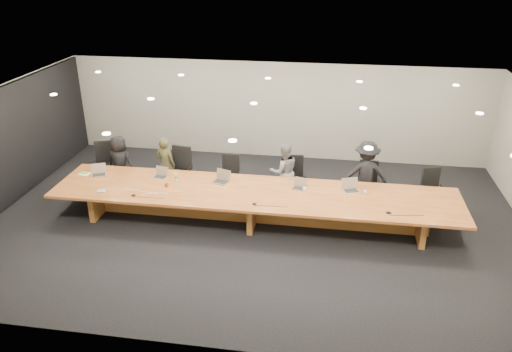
# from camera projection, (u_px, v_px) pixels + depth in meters

# --- Properties ---
(ground) EXTENTS (12.00, 12.00, 0.00)m
(ground) POSITION_uv_depth(u_px,v_px,m) (254.00, 221.00, 11.34)
(ground) COLOR black
(ground) RESTS_ON ground
(back_wall) EXTENTS (12.00, 0.02, 2.80)m
(back_wall) POSITION_uv_depth(u_px,v_px,m) (276.00, 111.00, 14.35)
(back_wall) COLOR #B4B0A4
(back_wall) RESTS_ON ground
(left_wall_panel) EXTENTS (0.08, 7.84, 2.74)m
(left_wall_panel) POSITION_uv_depth(u_px,v_px,m) (2.00, 150.00, 11.61)
(left_wall_panel) COLOR black
(left_wall_panel) RESTS_ON ground
(conference_table) EXTENTS (9.00, 1.80, 0.75)m
(conference_table) POSITION_uv_depth(u_px,v_px,m) (254.00, 201.00, 11.12)
(conference_table) COLOR brown
(conference_table) RESTS_ON ground
(chair_far_left) EXTENTS (0.75, 0.75, 1.17)m
(chair_far_left) POSITION_uv_depth(u_px,v_px,m) (105.00, 164.00, 12.86)
(chair_far_left) COLOR black
(chair_far_left) RESTS_ON ground
(chair_left) EXTENTS (0.70, 0.70, 1.20)m
(chair_left) POSITION_uv_depth(u_px,v_px,m) (179.00, 171.00, 12.45)
(chair_left) COLOR black
(chair_left) RESTS_ON ground
(chair_mid_left) EXTENTS (0.54, 0.54, 1.05)m
(chair_mid_left) POSITION_uv_depth(u_px,v_px,m) (229.00, 176.00, 12.33)
(chair_mid_left) COLOR black
(chair_mid_left) RESTS_ON ground
(chair_mid_right) EXTENTS (0.61, 0.61, 1.07)m
(chair_mid_right) POSITION_uv_depth(u_px,v_px,m) (294.00, 178.00, 12.22)
(chair_mid_right) COLOR black
(chair_mid_right) RESTS_ON ground
(chair_right) EXTENTS (0.57, 0.57, 1.07)m
(chair_right) POSITION_uv_depth(u_px,v_px,m) (367.00, 183.00, 11.92)
(chair_right) COLOR black
(chair_right) RESTS_ON ground
(chair_far_right) EXTENTS (0.65, 0.65, 1.04)m
(chair_far_right) POSITION_uv_depth(u_px,v_px,m) (433.00, 190.00, 11.62)
(chair_far_right) COLOR black
(chair_far_right) RESTS_ON ground
(person_a) EXTENTS (0.75, 0.54, 1.43)m
(person_a) POSITION_uv_depth(u_px,v_px,m) (120.00, 163.00, 12.60)
(person_a) COLOR black
(person_a) RESTS_ON ground
(person_b) EXTENTS (0.59, 0.45, 1.43)m
(person_b) POSITION_uv_depth(u_px,v_px,m) (166.00, 164.00, 12.53)
(person_b) COLOR #33321C
(person_b) RESTS_ON ground
(person_c) EXTENTS (0.86, 0.77, 1.46)m
(person_c) POSITION_uv_depth(u_px,v_px,m) (284.00, 172.00, 12.08)
(person_c) COLOR slate
(person_c) RESTS_ON ground
(person_d) EXTENTS (1.09, 0.69, 1.61)m
(person_d) POSITION_uv_depth(u_px,v_px,m) (366.00, 173.00, 11.80)
(person_d) COLOR black
(person_d) RESTS_ON ground
(laptop_a) EXTENTS (0.41, 0.36, 0.27)m
(laptop_a) POSITION_uv_depth(u_px,v_px,m) (98.00, 170.00, 11.77)
(laptop_a) COLOR tan
(laptop_a) RESTS_ON conference_table
(laptop_b) EXTENTS (0.36, 0.29, 0.25)m
(laptop_b) POSITION_uv_depth(u_px,v_px,m) (160.00, 173.00, 11.67)
(laptop_b) COLOR #C3AF95
(laptop_b) RESTS_ON conference_table
(laptop_c) EXTENTS (0.44, 0.38, 0.29)m
(laptop_c) POSITION_uv_depth(u_px,v_px,m) (220.00, 177.00, 11.41)
(laptop_c) COLOR tan
(laptop_c) RESTS_ON conference_table
(laptop_d) EXTENTS (0.36, 0.30, 0.24)m
(laptop_d) POSITION_uv_depth(u_px,v_px,m) (299.00, 184.00, 11.12)
(laptop_d) COLOR tan
(laptop_d) RESTS_ON conference_table
(laptop_e) EXTENTS (0.43, 0.37, 0.29)m
(laptop_e) POSITION_uv_depth(u_px,v_px,m) (352.00, 186.00, 10.98)
(laptop_e) COLOR #BFAD92
(laptop_e) RESTS_ON conference_table
(water_bottle) EXTENTS (0.08, 0.08, 0.20)m
(water_bottle) POSITION_uv_depth(u_px,v_px,m) (176.00, 177.00, 11.49)
(water_bottle) COLOR #ACBDB9
(water_bottle) RESTS_ON conference_table
(amber_mug) EXTENTS (0.08, 0.08, 0.09)m
(amber_mug) POSITION_uv_depth(u_px,v_px,m) (167.00, 185.00, 11.24)
(amber_mug) COLOR brown
(amber_mug) RESTS_ON conference_table
(paper_cup_near) EXTENTS (0.08, 0.08, 0.09)m
(paper_cup_near) POSITION_uv_depth(u_px,v_px,m) (304.00, 189.00, 11.04)
(paper_cup_near) COLOR white
(paper_cup_near) RESTS_ON conference_table
(paper_cup_far) EXTENTS (0.09, 0.09, 0.09)m
(paper_cup_far) POSITION_uv_depth(u_px,v_px,m) (365.00, 193.00, 10.90)
(paper_cup_far) COLOR silver
(paper_cup_far) RESTS_ON conference_table
(notepad) EXTENTS (0.28, 0.24, 0.01)m
(notepad) POSITION_uv_depth(u_px,v_px,m) (84.00, 174.00, 11.90)
(notepad) COLOR white
(notepad) RESTS_ON conference_table
(lime_gadget) EXTENTS (0.17, 0.11, 0.03)m
(lime_gadget) POSITION_uv_depth(u_px,v_px,m) (84.00, 173.00, 11.90)
(lime_gadget) COLOR #5BB12F
(lime_gadget) RESTS_ON notepad
(av_box) EXTENTS (0.19, 0.15, 0.03)m
(av_box) POSITION_uv_depth(u_px,v_px,m) (101.00, 191.00, 11.03)
(av_box) COLOR #A9A8AD
(av_box) RESTS_ON conference_table
(mic_left) EXTENTS (0.11, 0.11, 0.03)m
(mic_left) POSITION_uv_depth(u_px,v_px,m) (133.00, 195.00, 10.86)
(mic_left) COLOR black
(mic_left) RESTS_ON conference_table
(mic_center) EXTENTS (0.13, 0.13, 0.03)m
(mic_center) POSITION_uv_depth(u_px,v_px,m) (254.00, 203.00, 10.50)
(mic_center) COLOR black
(mic_center) RESTS_ON conference_table
(mic_right) EXTENTS (0.15, 0.15, 0.03)m
(mic_right) POSITION_uv_depth(u_px,v_px,m) (389.00, 212.00, 10.14)
(mic_right) COLOR black
(mic_right) RESTS_ON conference_table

